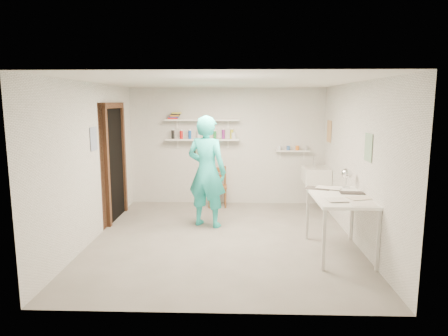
{
  "coord_description": "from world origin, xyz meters",
  "views": [
    {
      "loc": [
        0.21,
        -5.98,
        2.11
      ],
      "look_at": [
        0.0,
        0.4,
        1.05
      ],
      "focal_mm": 32.0,
      "sensor_mm": 36.0,
      "label": 1
    }
  ],
  "objects_px": {
    "work_table": "(339,225)",
    "desk_lamp": "(347,174)",
    "belfast_sink": "(316,175)",
    "wall_clock": "(203,152)",
    "man": "(207,172)",
    "wooden_chair": "(217,187)"
  },
  "relations": [
    {
      "from": "man",
      "to": "desk_lamp",
      "type": "xyz_separation_m",
      "value": [
        2.15,
        -0.72,
        0.11
      ]
    },
    {
      "from": "wooden_chair",
      "to": "man",
      "type": "bearing_deg",
      "value": -98.23
    },
    {
      "from": "wooden_chair",
      "to": "desk_lamp",
      "type": "relative_size",
      "value": 5.24
    },
    {
      "from": "man",
      "to": "wooden_chair",
      "type": "xyz_separation_m",
      "value": [
        0.11,
        1.29,
        -0.54
      ]
    },
    {
      "from": "man",
      "to": "wall_clock",
      "type": "bearing_deg",
      "value": -47.28
    },
    {
      "from": "wall_clock",
      "to": "wooden_chair",
      "type": "bearing_deg",
      "value": 101.24
    },
    {
      "from": "wall_clock",
      "to": "work_table",
      "type": "relative_size",
      "value": 0.27
    },
    {
      "from": "desk_lamp",
      "to": "man",
      "type": "bearing_deg",
      "value": 161.35
    },
    {
      "from": "work_table",
      "to": "desk_lamp",
      "type": "relative_size",
      "value": 8.0
    },
    {
      "from": "work_table",
      "to": "desk_lamp",
      "type": "height_order",
      "value": "desk_lamp"
    },
    {
      "from": "wooden_chair",
      "to": "wall_clock",
      "type": "bearing_deg",
      "value": -103.32
    },
    {
      "from": "wooden_chair",
      "to": "work_table",
      "type": "xyz_separation_m",
      "value": [
        1.83,
        -2.52,
        0.01
      ]
    },
    {
      "from": "wall_clock",
      "to": "desk_lamp",
      "type": "bearing_deg",
      "value": -1.29
    },
    {
      "from": "man",
      "to": "wall_clock",
      "type": "xyz_separation_m",
      "value": [
        -0.08,
        0.2,
        0.32
      ]
    },
    {
      "from": "belfast_sink",
      "to": "desk_lamp",
      "type": "relative_size",
      "value": 3.83
    },
    {
      "from": "belfast_sink",
      "to": "wooden_chair",
      "type": "bearing_deg",
      "value": 173.01
    },
    {
      "from": "desk_lamp",
      "to": "wall_clock",
      "type": "bearing_deg",
      "value": 157.35
    },
    {
      "from": "man",
      "to": "wooden_chair",
      "type": "bearing_deg",
      "value": -73.68
    },
    {
      "from": "wall_clock",
      "to": "work_table",
      "type": "bearing_deg",
      "value": -13.95
    },
    {
      "from": "belfast_sink",
      "to": "wall_clock",
      "type": "relative_size",
      "value": 1.76
    },
    {
      "from": "work_table",
      "to": "desk_lamp",
      "type": "distance_m",
      "value": 0.84
    },
    {
      "from": "belfast_sink",
      "to": "wall_clock",
      "type": "height_order",
      "value": "wall_clock"
    }
  ]
}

